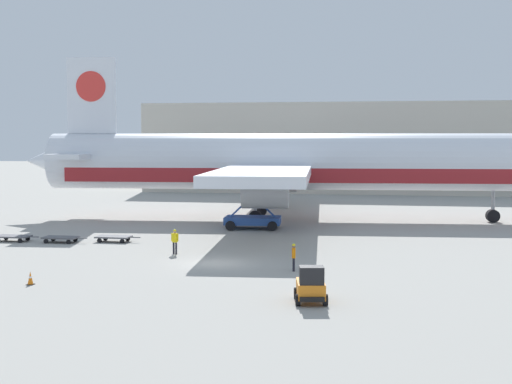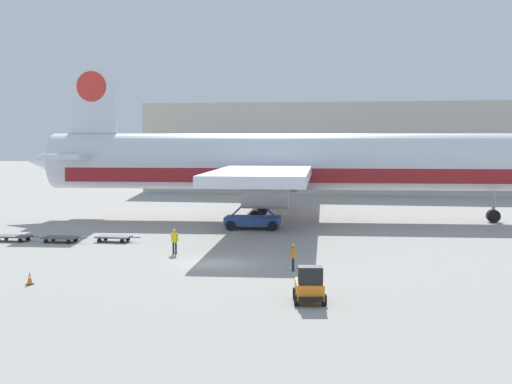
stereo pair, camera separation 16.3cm
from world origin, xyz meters
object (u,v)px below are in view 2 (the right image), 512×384
Objects in this scene: baggage_dolly_second at (61,238)px; traffic_cone_near at (30,278)px; scissor_lift_loader at (253,206)px; ground_crew_near at (293,255)px; airplane_main at (291,164)px; baggage_dolly_lead at (13,237)px; baggage_dolly_third at (114,237)px; ground_crew_far at (175,239)px; baggage_tug_mid at (310,286)px.

baggage_dolly_second is 17.03m from traffic_cone_near.
traffic_cone_near is (5.60, -16.08, -0.00)m from baggage_dolly_second.
ground_crew_near is (6.29, -20.71, -1.11)m from scissor_lift_loader.
airplane_main is 15.65× the size of baggage_dolly_lead.
baggage_dolly_second is 4.27m from baggage_dolly_third.
ground_crew_near is at bearing -23.70° from baggage_dolly_second.
baggage_dolly_third is (4.13, 1.10, 0.00)m from baggage_dolly_second.
ground_crew_near reaches higher than baggage_dolly_second.
airplane_main is at bearing 50.05° from baggage_dolly_second.
airplane_main is 73.84× the size of traffic_cone_near.
ground_crew_far is at bearing -14.06° from baggage_dolly_lead.
airplane_main is at bearing 43.62° from baggage_dolly_lead.
baggage_dolly_lead is 4.20m from baggage_dolly_second.
traffic_cone_near is (9.80, -16.07, -0.00)m from baggage_dolly_lead.
traffic_cone_near is (-5.22, -12.04, -0.71)m from ground_crew_far.
scissor_lift_loader is 1.55× the size of baggage_dolly_third.
baggage_dolly_lead is 4.72× the size of traffic_cone_near.
baggage_tug_mid is 1.43× the size of ground_crew_far.
baggage_tug_mid is (8.18, -29.36, -1.29)m from scissor_lift_loader.
airplane_main is 29.02m from ground_crew_near.
baggage_dolly_third is (-9.80, -10.33, -1.78)m from scissor_lift_loader.
baggage_tug_mid is at bearing 136.35° from ground_crew_far.
scissor_lift_loader is 1.55× the size of baggage_dolly_lead.
baggage_dolly_second is 2.07× the size of ground_crew_near.
ground_crew_near is (3.66, -28.39, -4.78)m from airplane_main.
scissor_lift_loader reaches higher than baggage_dolly_second.
ground_crew_far is (15.01, -4.02, 0.71)m from baggage_dolly_lead.
ground_crew_near is 16.14m from traffic_cone_near.
traffic_cone_near reaches higher than baggage_dolly_lead.
baggage_dolly_lead is at bearing -152.00° from scissor_lift_loader.
baggage_tug_mid is 26.19m from baggage_dolly_third.
baggage_tug_mid is 1.47× the size of ground_crew_near.
scissor_lift_loader reaches higher than baggage_dolly_lead.
baggage_tug_mid reaches higher than baggage_dolly_second.
airplane_main is at bearing 72.71° from traffic_cone_near.
airplane_main reaches higher than baggage_dolly_third.
ground_crew_near is (-1.90, 8.65, 0.18)m from baggage_tug_mid.
baggage_dolly_third is 4.72× the size of traffic_cone_near.
baggage_dolly_lead is at bearing -141.62° from airplane_main.
ground_crew_far is (6.69, -5.14, 0.71)m from baggage_dolly_third.
traffic_cone_near is at bearing -57.69° from baggage_dolly_lead.
baggage_tug_mid is 28.47m from baggage_dolly_second.
baggage_dolly_lead is at bearing -178.83° from baggage_dolly_second.
airplane_main is at bearing 56.33° from baggage_dolly_third.
baggage_dolly_lead is (-20.75, -19.14, -5.45)m from airplane_main.
baggage_tug_mid is at bearing -170.71° from ground_crew_near.
scissor_lift_loader is at bearing 33.23° from baggage_dolly_lead.
airplane_main is 37.27m from traffic_cone_near.
baggage_dolly_second is at bearing -164.07° from baggage_dolly_third.
baggage_dolly_second is at bearing -135.18° from airplane_main.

